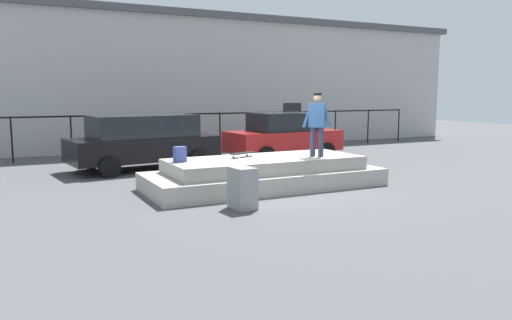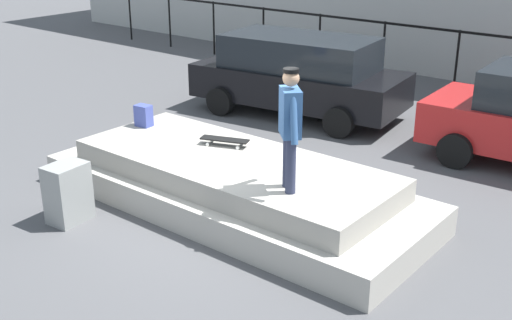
{
  "view_description": "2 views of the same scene",
  "coord_description": "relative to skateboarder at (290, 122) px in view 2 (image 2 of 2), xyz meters",
  "views": [
    {
      "loc": [
        -6.19,
        -11.07,
        2.48
      ],
      "look_at": [
        0.26,
        1.68,
        0.55
      ],
      "focal_mm": 34.9,
      "sensor_mm": 36.0,
      "label": 1
    },
    {
      "loc": [
        5.94,
        -6.56,
        4.38
      ],
      "look_at": [
        -0.54,
        1.44,
        0.35
      ],
      "focal_mm": 45.29,
      "sensor_mm": 36.0,
      "label": 2
    }
  ],
  "objects": [
    {
      "name": "concrete_ledge",
      "position": [
        -1.35,
        0.41,
        -1.4
      ],
      "size": [
        6.25,
        2.48,
        0.8
      ],
      "color": "#ADA89E",
      "rests_on": "ground_plane"
    },
    {
      "name": "utility_box",
      "position": [
        -2.92,
        -1.53,
        -1.31
      ],
      "size": [
        0.49,
        0.64,
        0.9
      ],
      "primitive_type": "cube",
      "rotation": [
        0.0,
        0.0,
        0.09
      ],
      "color": "gray",
      "rests_on": "ground_plane"
    },
    {
      "name": "backpack",
      "position": [
        -3.61,
        0.61,
        -0.77
      ],
      "size": [
        0.3,
        0.23,
        0.38
      ],
      "primitive_type": "cube",
      "rotation": [
        0.0,
        0.0,
        3.26
      ],
      "color": "#3F4C99",
      "rests_on": "concrete_ledge"
    },
    {
      "name": "ground_plane",
      "position": [
        -1.22,
        0.02,
        -1.76
      ],
      "size": [
        60.0,
        60.0,
        0.0
      ],
      "primitive_type": "plane",
      "color": "#4C4C4F"
    },
    {
      "name": "skateboarder",
      "position": [
        0.0,
        0.0,
        0.0
      ],
      "size": [
        0.64,
        0.62,
        1.68
      ],
      "color": "#2D334C",
      "rests_on": "concrete_ledge"
    },
    {
      "name": "car_black_hatchback_near",
      "position": [
        -3.4,
        5.02,
        -0.82
      ],
      "size": [
        4.92,
        2.65,
        1.77
      ],
      "color": "black",
      "rests_on": "ground_plane"
    },
    {
      "name": "skateboard",
      "position": [
        -1.83,
        0.75,
        -0.86
      ],
      "size": [
        0.81,
        0.47,
        0.12
      ],
      "color": "black",
      "rests_on": "concrete_ledge"
    },
    {
      "name": "fence_row",
      "position": [
        -1.22,
        8.55,
        -0.59
      ],
      "size": [
        24.06,
        0.06,
        1.67
      ],
      "color": "black",
      "rests_on": "ground_plane"
    }
  ]
}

